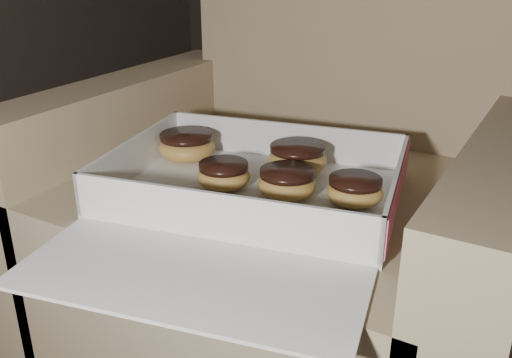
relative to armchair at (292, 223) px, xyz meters
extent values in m
plane|color=black|center=(0.04, 0.10, -0.26)|extent=(4.50, 4.50, 0.00)
cube|color=#978060|center=(0.00, -0.04, -0.08)|extent=(0.64, 0.64, 0.37)
cube|color=#978060|center=(0.00, 0.25, 0.34)|extent=(0.64, 0.12, 0.46)
cube|color=#978060|center=(-0.34, -0.04, -0.01)|extent=(0.11, 0.64, 0.49)
cube|color=#978060|center=(0.34, -0.04, -0.01)|extent=(0.11, 0.64, 0.49)
cube|color=white|center=(0.00, -0.13, 0.11)|extent=(0.48, 0.40, 0.01)
cube|color=white|center=(-0.03, 0.02, 0.15)|extent=(0.42, 0.09, 0.06)
cube|color=white|center=(0.04, -0.29, 0.15)|extent=(0.42, 0.09, 0.06)
cube|color=white|center=(-0.20, -0.18, 0.15)|extent=(0.07, 0.31, 0.06)
cube|color=white|center=(0.21, -0.09, 0.15)|extent=(0.07, 0.31, 0.06)
cube|color=#E35B87|center=(0.21, -0.09, 0.15)|extent=(0.06, 0.30, 0.05)
cube|color=white|center=(0.05, -0.38, 0.11)|extent=(0.44, 0.26, 0.01)
ellipsoid|color=gold|center=(0.06, -0.13, 0.14)|extent=(0.09, 0.09, 0.04)
cylinder|color=black|center=(0.06, -0.13, 0.16)|extent=(0.08, 0.08, 0.01)
ellipsoid|color=gold|center=(-0.17, -0.08, 0.14)|extent=(0.10, 0.10, 0.05)
cylinder|color=black|center=(-0.17, -0.08, 0.16)|extent=(0.09, 0.09, 0.01)
ellipsoid|color=gold|center=(0.15, -0.10, 0.14)|extent=(0.08, 0.08, 0.04)
cylinder|color=black|center=(0.15, -0.10, 0.15)|extent=(0.08, 0.08, 0.01)
ellipsoid|color=gold|center=(-0.05, -0.15, 0.14)|extent=(0.08, 0.08, 0.04)
cylinder|color=black|center=(-0.05, -0.15, 0.15)|extent=(0.08, 0.08, 0.01)
ellipsoid|color=gold|center=(0.03, -0.04, 0.14)|extent=(0.10, 0.10, 0.05)
cylinder|color=black|center=(0.03, -0.04, 0.16)|extent=(0.09, 0.09, 0.01)
ellipsoid|color=black|center=(0.08, -0.26, 0.12)|extent=(0.01, 0.01, 0.00)
ellipsoid|color=black|center=(-0.08, -0.21, 0.12)|extent=(0.01, 0.01, 0.00)
ellipsoid|color=black|center=(-0.14, -0.28, 0.12)|extent=(0.01, 0.01, 0.00)
ellipsoid|color=black|center=(-0.13, -0.26, 0.12)|extent=(0.01, 0.01, 0.00)
ellipsoid|color=black|center=(-0.03, -0.29, 0.12)|extent=(0.01, 0.01, 0.00)
camera|label=1|loc=(0.41, -0.83, 0.48)|focal=40.00mm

